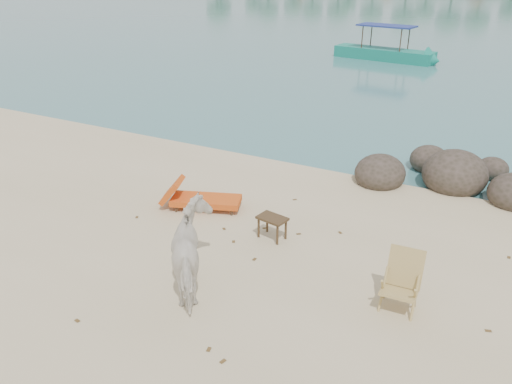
# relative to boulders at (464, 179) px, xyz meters

# --- Properties ---
(boulders) EXTENTS (6.41, 3.04, 1.19)m
(boulders) POSITION_rel_boulders_xyz_m (0.00, 0.00, 0.00)
(boulders) COLOR #322C21
(boulders) RESTS_ON ground
(cow) EXTENTS (1.69, 1.84, 1.46)m
(cow) POSITION_rel_boulders_xyz_m (-3.46, -6.69, 0.50)
(cow) COLOR white
(cow) RESTS_ON ground
(side_table) EXTENTS (0.65, 0.48, 0.47)m
(side_table) POSITION_rel_boulders_xyz_m (-3.07, -4.55, 0.01)
(side_table) COLOR #382A16
(side_table) RESTS_ON ground
(lounge_chair) EXTENTS (2.06, 1.32, 0.58)m
(lounge_chair) POSITION_rel_boulders_xyz_m (-5.00, -4.04, 0.07)
(lounge_chair) COLOR #CC5118
(lounge_chair) RESTS_ON ground
(deck_chair) EXTENTS (0.65, 0.71, 0.96)m
(deck_chair) POSITION_rel_boulders_xyz_m (-0.28, -5.63, 0.25)
(deck_chair) COLOR tan
(deck_chair) RESTS_ON ground
(boat_near) EXTENTS (6.53, 2.31, 3.11)m
(boat_near) POSITION_rel_boulders_xyz_m (-6.53, 16.94, 1.33)
(boat_near) COLOR #137E6A
(boat_near) RESTS_ON water
(dead_leaves) EXTENTS (7.65, 7.34, 0.00)m
(dead_leaves) POSITION_rel_boulders_xyz_m (-2.47, -5.97, -0.22)
(dead_leaves) COLOR brown
(dead_leaves) RESTS_ON ground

